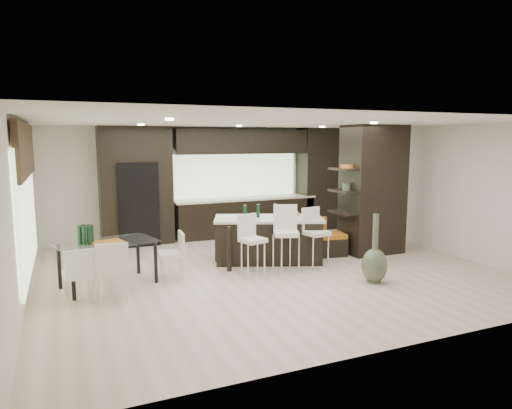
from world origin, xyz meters
name	(u,v)px	position (x,y,z in m)	size (l,w,h in m)	color
ground	(269,270)	(0.00, 0.00, 0.00)	(8.00, 8.00, 0.00)	beige
back_wall	(211,182)	(0.00, 3.50, 1.35)	(8.00, 0.02, 2.70)	silver
left_wall	(23,211)	(-4.00, 0.00, 1.35)	(0.02, 7.00, 2.70)	silver
right_wall	(437,189)	(4.00, 0.00, 1.35)	(0.02, 7.00, 2.70)	silver
ceiling	(269,123)	(0.00, 0.00, 2.70)	(8.00, 7.00, 0.02)	white
window_left	(27,209)	(-3.96, 0.20, 1.35)	(0.04, 3.20, 1.90)	#B2D199
window_back	(234,173)	(0.60, 3.46, 1.55)	(3.40, 0.04, 1.20)	#B2D199
stone_accent	(25,150)	(-3.93, 0.20, 2.25)	(0.08, 3.00, 0.80)	brown
ceiling_spots	(263,124)	(0.00, 0.25, 2.68)	(4.00, 3.00, 0.02)	white
back_cabinetry	(234,182)	(0.50, 3.17, 1.35)	(6.80, 0.68, 2.70)	black
refrigerator	(137,203)	(-1.90, 3.12, 0.95)	(0.90, 0.68, 1.90)	black
partition_column	(373,190)	(2.60, 0.40, 1.35)	(1.20, 0.80, 2.70)	black
kitchen_island	(269,239)	(0.26, 0.57, 0.44)	(2.10, 0.90, 0.88)	black
stool_left	(253,251)	(-0.39, -0.17, 0.44)	(0.39, 0.39, 0.87)	silver
stool_mid	(286,245)	(0.26, -0.20, 0.49)	(0.43, 0.43, 0.98)	silver
stool_right	(316,244)	(0.90, -0.18, 0.46)	(0.40, 0.40, 0.91)	silver
bench	(317,245)	(1.34, 0.55, 0.23)	(1.21, 0.47, 0.47)	black
floor_vase	(375,249)	(1.33, -1.37, 0.59)	(0.43, 0.43, 1.17)	#46533C
dining_table	(109,264)	(-2.81, 0.20, 0.36)	(1.51, 0.85, 0.73)	white
chair_near	(113,273)	(-2.81, -0.54, 0.42)	(0.46, 0.46, 0.85)	silver
chair_far	(79,278)	(-3.29, -0.52, 0.40)	(0.43, 0.43, 0.79)	silver
chair_end	(171,257)	(-1.77, 0.20, 0.37)	(0.41, 0.41, 0.75)	silver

